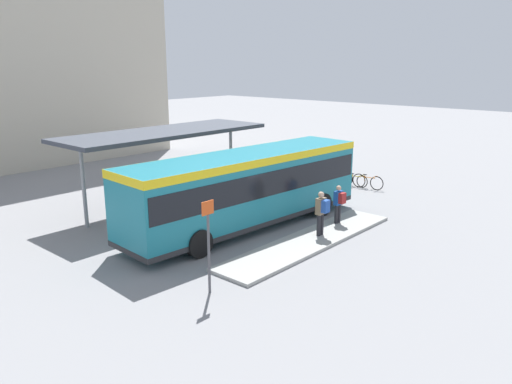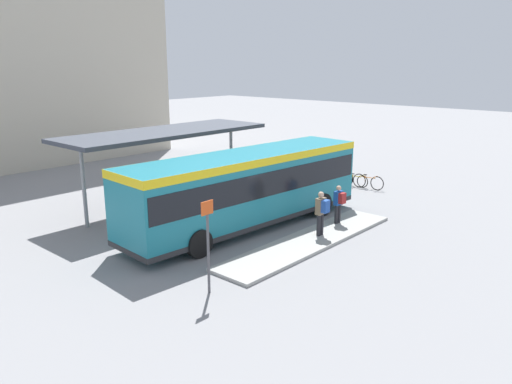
# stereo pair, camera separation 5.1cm
# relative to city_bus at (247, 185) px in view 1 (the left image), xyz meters

# --- Properties ---
(ground_plane) EXTENTS (120.00, 120.00, 0.00)m
(ground_plane) POSITION_rel_city_bus_xyz_m (-0.01, 0.00, -1.80)
(ground_plane) COLOR gray
(curb_island) EXTENTS (8.93, 1.80, 0.12)m
(curb_island) POSITION_rel_city_bus_xyz_m (0.23, -2.98, -1.74)
(curb_island) COLOR #9E9E99
(curb_island) RESTS_ON ground_plane
(city_bus) EXTENTS (11.27, 3.20, 3.08)m
(city_bus) POSITION_rel_city_bus_xyz_m (0.00, 0.00, 0.00)
(city_bus) COLOR #197284
(city_bus) RESTS_ON ground_plane
(pedestrian_waiting) EXTENTS (0.41, 0.43, 1.59)m
(pedestrian_waiting) POSITION_rel_city_bus_xyz_m (2.62, -2.71, -0.77)
(pedestrian_waiting) COLOR #232328
(pedestrian_waiting) RESTS_ON curb_island
(pedestrian_companion) EXTENTS (0.42, 0.44, 1.73)m
(pedestrian_companion) POSITION_rel_city_bus_xyz_m (0.89, -3.03, -0.69)
(pedestrian_companion) COLOR #232328
(pedestrian_companion) RESTS_ON curb_island
(bicycle_orange) EXTENTS (0.48, 1.79, 0.77)m
(bicycle_orange) POSITION_rel_city_bus_xyz_m (9.03, -0.48, -1.42)
(bicycle_orange) COLOR black
(bicycle_orange) RESTS_ON ground_plane
(bicycle_yellow) EXTENTS (0.48, 1.60, 0.69)m
(bicycle_yellow) POSITION_rel_city_bus_xyz_m (9.09, 0.34, -1.46)
(bicycle_yellow) COLOR black
(bicycle_yellow) RESTS_ON ground_plane
(bicycle_blue) EXTENTS (0.48, 1.72, 0.74)m
(bicycle_blue) POSITION_rel_city_bus_xyz_m (8.72, 1.16, -1.43)
(bicycle_blue) COLOR black
(bicycle_blue) RESTS_ON ground_plane
(bicycle_black) EXTENTS (0.48, 1.59, 0.69)m
(bicycle_black) POSITION_rel_city_bus_xyz_m (8.97, 1.99, -1.46)
(bicycle_black) COLOR black
(bicycle_black) RESTS_ON ground_plane
(station_shelter) EXTENTS (9.99, 3.35, 3.56)m
(station_shelter) POSITION_rel_city_bus_xyz_m (-0.11, 4.94, 1.62)
(station_shelter) COLOR #383D47
(station_shelter) RESTS_ON ground_plane
(platform_sign) EXTENTS (0.44, 0.08, 2.80)m
(platform_sign) POSITION_rel_city_bus_xyz_m (-5.18, -3.25, -0.25)
(platform_sign) COLOR #4C4C51
(platform_sign) RESTS_ON ground_plane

